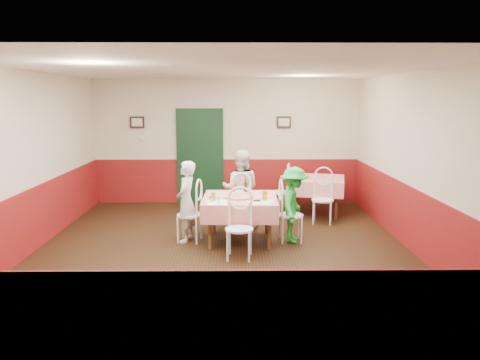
{
  "coord_description": "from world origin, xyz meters",
  "views": [
    {
      "loc": [
        0.19,
        -7.13,
        2.39
      ],
      "look_at": [
        0.28,
        0.49,
        1.05
      ],
      "focal_mm": 35.0,
      "sensor_mm": 36.0,
      "label": 1
    }
  ],
  "objects_px": {
    "main_table": "(240,220)",
    "beer_bottle": "(245,186)",
    "second_table": "(316,196)",
    "wallet": "(257,201)",
    "chair_right": "(291,215)",
    "chair_far": "(241,204)",
    "glass_a": "(213,197)",
    "diner_left": "(186,202)",
    "diner_right": "(294,205)",
    "chair_second_b": "(323,200)",
    "pizza": "(239,197)",
    "glass_c": "(233,188)",
    "chair_second_a": "(280,192)",
    "glass_b": "(265,196)",
    "diner_far": "(241,189)",
    "chair_near": "(239,229)",
    "chair_left": "(189,215)"
  },
  "relations": [
    {
      "from": "main_table",
      "to": "beer_bottle",
      "type": "bearing_deg",
      "value": 76.25
    },
    {
      "from": "second_table",
      "to": "wallet",
      "type": "relative_size",
      "value": 10.18
    },
    {
      "from": "chair_right",
      "to": "chair_far",
      "type": "relative_size",
      "value": 1.0
    },
    {
      "from": "second_table",
      "to": "beer_bottle",
      "type": "height_order",
      "value": "beer_bottle"
    },
    {
      "from": "chair_far",
      "to": "glass_a",
      "type": "height_order",
      "value": "chair_far"
    },
    {
      "from": "second_table",
      "to": "diner_left",
      "type": "relative_size",
      "value": 0.82
    },
    {
      "from": "main_table",
      "to": "chair_right",
      "type": "xyz_separation_m",
      "value": [
        0.85,
        -0.02,
        0.08
      ]
    },
    {
      "from": "main_table",
      "to": "diner_right",
      "type": "distance_m",
      "value": 0.94
    },
    {
      "from": "glass_a",
      "to": "wallet",
      "type": "relative_size",
      "value": 1.16
    },
    {
      "from": "chair_second_b",
      "to": "pizza",
      "type": "relative_size",
      "value": 1.95
    },
    {
      "from": "chair_right",
      "to": "glass_a",
      "type": "distance_m",
      "value": 1.36
    },
    {
      "from": "glass_a",
      "to": "glass_c",
      "type": "relative_size",
      "value": 0.85
    },
    {
      "from": "chair_right",
      "to": "beer_bottle",
      "type": "bearing_deg",
      "value": 57.85
    },
    {
      "from": "chair_right",
      "to": "pizza",
      "type": "bearing_deg",
      "value": 90.13
    },
    {
      "from": "chair_second_a",
      "to": "glass_a",
      "type": "xyz_separation_m",
      "value": [
        -1.29,
        -2.17,
        0.37
      ]
    },
    {
      "from": "glass_a",
      "to": "glass_b",
      "type": "distance_m",
      "value": 0.83
    },
    {
      "from": "diner_left",
      "to": "diner_far",
      "type": "bearing_deg",
      "value": 144.92
    },
    {
      "from": "glass_c",
      "to": "chair_second_b",
      "type": "bearing_deg",
      "value": 23.46
    },
    {
      "from": "chair_far",
      "to": "pizza",
      "type": "height_order",
      "value": "chair_far"
    },
    {
      "from": "pizza",
      "to": "diner_left",
      "type": "relative_size",
      "value": 0.34
    },
    {
      "from": "chair_right",
      "to": "chair_second_b",
      "type": "bearing_deg",
      "value": -35.17
    },
    {
      "from": "chair_second_b",
      "to": "diner_right",
      "type": "distance_m",
      "value": 1.38
    },
    {
      "from": "second_table",
      "to": "glass_c",
      "type": "xyz_separation_m",
      "value": [
        -1.72,
        -1.5,
        0.46
      ]
    },
    {
      "from": "chair_near",
      "to": "glass_c",
      "type": "bearing_deg",
      "value": 100.23
    },
    {
      "from": "beer_bottle",
      "to": "wallet",
      "type": "relative_size",
      "value": 1.93
    },
    {
      "from": "chair_second_b",
      "to": "pizza",
      "type": "xyz_separation_m",
      "value": [
        -1.63,
        -1.21,
        0.33
      ]
    },
    {
      "from": "diner_right",
      "to": "chair_far",
      "type": "bearing_deg",
      "value": 59.81
    },
    {
      "from": "diner_left",
      "to": "chair_right",
      "type": "bearing_deg",
      "value": 99.92
    },
    {
      "from": "main_table",
      "to": "diner_far",
      "type": "xyz_separation_m",
      "value": [
        0.02,
        0.9,
        0.35
      ]
    },
    {
      "from": "pizza",
      "to": "glass_a",
      "type": "distance_m",
      "value": 0.46
    },
    {
      "from": "main_table",
      "to": "glass_b",
      "type": "relative_size",
      "value": 8.13
    },
    {
      "from": "chair_near",
      "to": "chair_second_a",
      "type": "distance_m",
      "value": 2.89
    },
    {
      "from": "main_table",
      "to": "glass_c",
      "type": "distance_m",
      "value": 0.63
    },
    {
      "from": "main_table",
      "to": "chair_far",
      "type": "distance_m",
      "value": 0.85
    },
    {
      "from": "chair_second_b",
      "to": "chair_right",
      "type": "bearing_deg",
      "value": -109.94
    },
    {
      "from": "chair_right",
      "to": "glass_b",
      "type": "height_order",
      "value": "glass_b"
    },
    {
      "from": "main_table",
      "to": "chair_second_b",
      "type": "height_order",
      "value": "chair_second_b"
    },
    {
      "from": "chair_left",
      "to": "glass_a",
      "type": "height_order",
      "value": "chair_left"
    },
    {
      "from": "chair_near",
      "to": "glass_b",
      "type": "relative_size",
      "value": 6.0
    },
    {
      "from": "second_table",
      "to": "chair_right",
      "type": "relative_size",
      "value": 1.24
    },
    {
      "from": "chair_right",
      "to": "chair_second_a",
      "type": "distance_m",
      "value": 1.93
    },
    {
      "from": "diner_right",
      "to": "chair_left",
      "type": "bearing_deg",
      "value": 103.18
    },
    {
      "from": "main_table",
      "to": "diner_left",
      "type": "bearing_deg",
      "value": 178.6
    },
    {
      "from": "pizza",
      "to": "diner_right",
      "type": "height_order",
      "value": "diner_right"
    },
    {
      "from": "chair_second_b",
      "to": "wallet",
      "type": "height_order",
      "value": "chair_second_b"
    },
    {
      "from": "main_table",
      "to": "glass_a",
      "type": "height_order",
      "value": "glass_a"
    },
    {
      "from": "glass_c",
      "to": "chair_far",
      "type": "bearing_deg",
      "value": 72.48
    },
    {
      "from": "pizza",
      "to": "chair_left",
      "type": "bearing_deg",
      "value": 174.42
    },
    {
      "from": "chair_left",
      "to": "pizza",
      "type": "distance_m",
      "value": 0.89
    },
    {
      "from": "chair_second_a",
      "to": "glass_b",
      "type": "distance_m",
      "value": 2.23
    }
  ]
}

